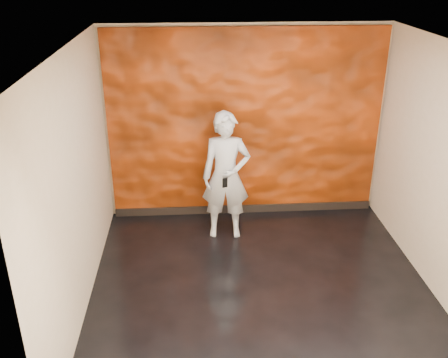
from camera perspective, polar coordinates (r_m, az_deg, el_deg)
room at (r=5.37m, az=4.70°, el=-0.27°), size 4.02×4.02×2.81m
feature_wall at (r=7.18m, az=2.45°, el=6.11°), size 3.90×0.06×2.75m
baseboard at (r=7.67m, az=2.31°, el=-3.39°), size 3.90×0.04×0.12m
man at (r=6.72m, az=0.23°, el=0.33°), size 0.67×0.46×1.78m
phone at (r=6.47m, az=0.11°, el=-0.44°), size 0.07×0.04×0.13m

